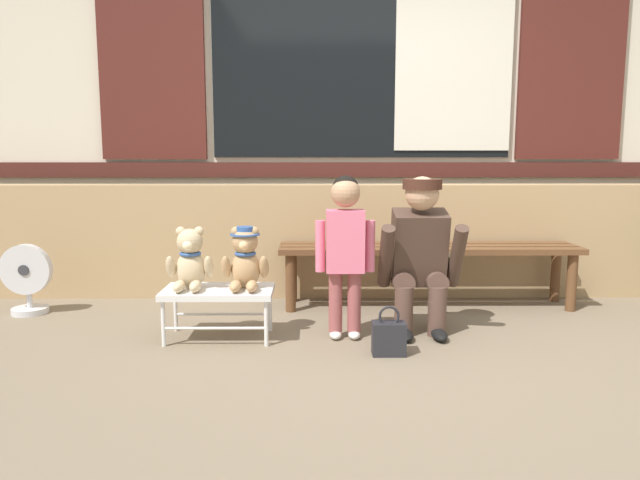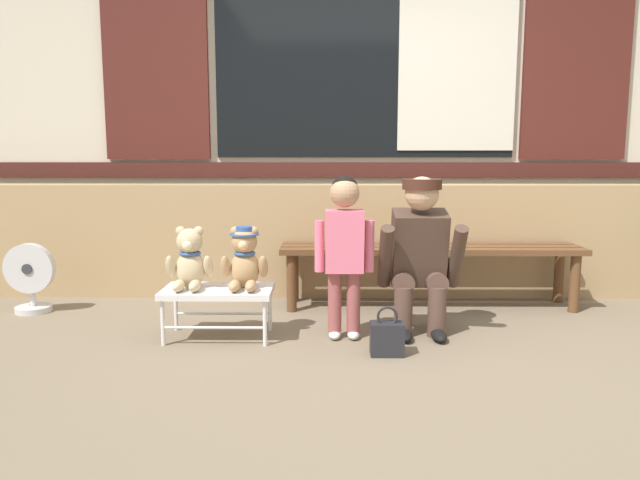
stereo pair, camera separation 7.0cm
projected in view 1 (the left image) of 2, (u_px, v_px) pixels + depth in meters
The scene contains 11 objects.
ground_plane at pixel (385, 356), 3.23m from camera, with size 60.00×60.00×0.00m, color #756651.
brick_low_wall at pixel (365, 240), 4.58m from camera, with size 8.14×0.25×0.85m, color tan.
shop_facade at pixel (361, 86), 4.92m from camera, with size 8.31×0.26×3.22m.
wooden_bench_long at pixel (428, 255), 4.23m from camera, with size 2.10×0.40×0.44m.
small_display_bench at pixel (218, 294), 3.50m from camera, with size 0.64×0.36×0.30m.
teddy_bear_plain at pixel (190, 261), 3.47m from camera, with size 0.28×0.26×0.36m.
teddy_bear_with_hat at pixel (245, 259), 3.48m from camera, with size 0.28×0.27×0.36m.
child_standing at pixel (345, 239), 3.47m from camera, with size 0.35×0.18×0.96m.
adult_crouching at pixel (421, 254), 3.60m from camera, with size 0.50×0.49×0.95m.
handbag_on_ground at pixel (389, 337), 3.24m from camera, with size 0.18×0.11×0.27m.
floor_fan at pixel (27, 279), 4.04m from camera, with size 0.34×0.24×0.48m.
Camera 1 is at (-0.38, -3.11, 1.08)m, focal length 33.62 mm.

